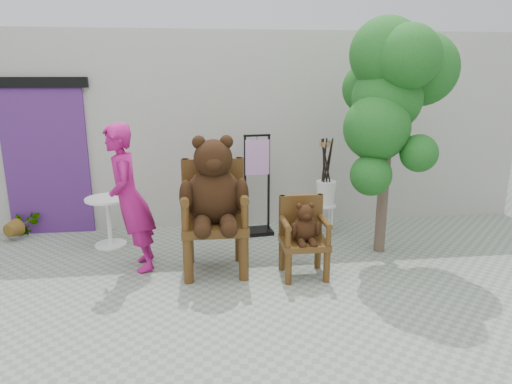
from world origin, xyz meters
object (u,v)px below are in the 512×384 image
chair_big (214,196)px  chair_small (304,230)px  person (130,199)px  stool_bucket (326,192)px  tree (395,85)px  display_stand (257,196)px  cafe_table (109,216)px

chair_big → chair_small: chair_big is taller
person → stool_bucket: size_ratio=1.25×
chair_small → person: bearing=168.4°
person → tree: 3.56m
tree → stool_bucket: bearing=124.3°
person → tree: tree is taller
stool_bucket → chair_big: bearing=-145.6°
chair_big → person: bearing=170.0°
person → display_stand: 2.04m
chair_big → chair_small: (1.05, -0.24, -0.39)m
chair_big → tree: 2.65m
display_stand → chair_small: bearing=-83.1°
tree → chair_big: bearing=-172.5°
display_stand → stool_bucket: bearing=-13.1°
stool_bucket → tree: 1.90m
display_stand → tree: 2.51m
chair_big → stool_bucket: (1.71, 1.17, -0.31)m
person → tree: (3.30, 0.12, 1.33)m
cafe_table → display_stand: (2.13, 0.26, 0.14)m
person → stool_bucket: bearing=101.1°
stool_bucket → cafe_table: bearing=-177.4°
chair_big → stool_bucket: 2.09m
person → display_stand: (1.69, 1.10, -0.32)m
person → cafe_table: person is taller
chair_big → cafe_table: (-1.45, 1.02, -0.51)m
display_stand → tree: (1.61, -0.98, 1.65)m
person → tree: bearing=83.2°
chair_big → cafe_table: size_ratio=2.39×
chair_small → tree: (1.25, 0.55, 1.67)m
chair_small → person: person is taller
chair_big → tree: (2.29, 0.30, 1.28)m
cafe_table → display_stand: display_stand is taller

